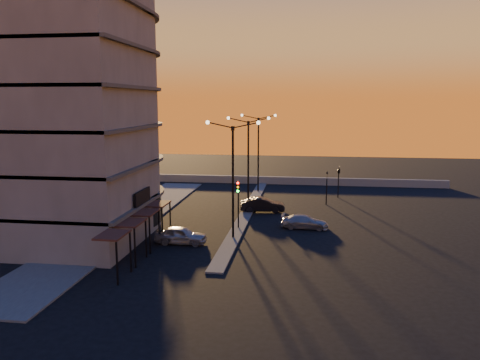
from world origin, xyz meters
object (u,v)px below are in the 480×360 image
streetlamp_mid (248,156)px  traffic_light_main (238,197)px  car_sedan (263,205)px  car_wagon (305,222)px  car_hatchback (181,235)px

streetlamp_mid → traffic_light_main: (0.00, -7.13, -2.70)m
car_sedan → car_wagon: bearing=-149.7°
traffic_light_main → car_sedan: (1.50, 6.77, -2.16)m
streetlamp_mid → car_sedan: streetlamp_mid is taller
car_hatchback → car_wagon: bearing=-58.4°
car_wagon → car_hatchback: bearing=124.7°
traffic_light_main → car_hatchback: bearing=-128.4°
streetlamp_mid → car_hatchback: bearing=-107.7°
traffic_light_main → car_hatchback: traffic_light_main is taller
car_sedan → car_wagon: (4.23, -5.69, -0.13)m
car_hatchback → traffic_light_main: bearing=-38.5°
traffic_light_main → car_sedan: bearing=77.5°
car_wagon → traffic_light_main: bearing=103.8°
traffic_light_main → car_sedan: traffic_light_main is taller
car_hatchback → car_sedan: (5.31, 11.57, 0.04)m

